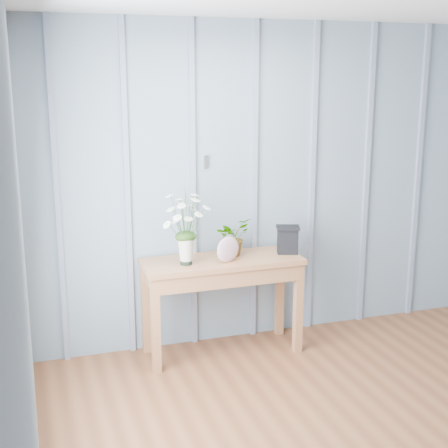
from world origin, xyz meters
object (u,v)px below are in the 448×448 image
object	(u,v)px
sideboard	(222,273)
carved_box	(288,239)
felt_disc_vessel	(228,249)
daisy_vase	(186,219)

from	to	relation	value
sideboard	carved_box	size ratio (longest dim) A/B	5.63
sideboard	felt_disc_vessel	bearing A→B (deg)	-80.95
sideboard	carved_box	world-z (taller)	carved_box
felt_disc_vessel	carved_box	bearing A→B (deg)	-8.57
sideboard	daisy_vase	size ratio (longest dim) A/B	2.20
felt_disc_vessel	carved_box	distance (m)	0.52
carved_box	daisy_vase	bearing A→B (deg)	-177.07
carved_box	felt_disc_vessel	bearing A→B (deg)	-170.57
felt_disc_vessel	carved_box	size ratio (longest dim) A/B	0.91
felt_disc_vessel	carved_box	xyz separation A→B (m)	(0.51, 0.09, 0.01)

